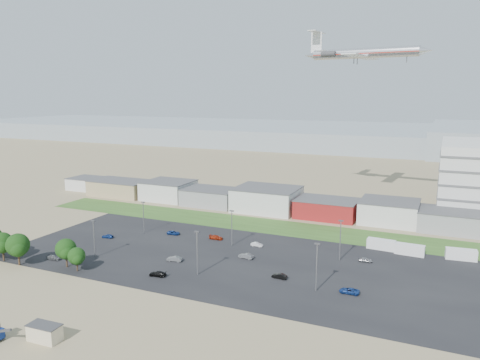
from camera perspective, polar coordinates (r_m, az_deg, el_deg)
The scene contains 31 objects.
ground at distance 105.30m, azimuth -7.67°, elevation -12.66°, with size 700.00×700.00×0.00m, color #7F6F51.
parking_lot at distance 119.51m, azimuth -0.50°, elevation -9.69°, with size 120.00×50.00×0.01m, color black.
grass_strip at distance 149.43m, azimuth 2.86°, elevation -5.54°, with size 160.00×16.00×0.02m, color #33541F.
hills_backdrop at distance 398.94m, azimuth 22.28°, elevation 4.43°, with size 700.00×200.00×9.00m, color gray, non-canonical shape.
building_row at distance 171.79m, azimuth -0.14°, elevation -2.03°, with size 170.00×20.00×8.00m, color silver, non-canonical shape.
portable_shed at distance 89.46m, azimuth -22.72°, elevation -16.79°, with size 5.77×3.00×2.91m, color beige, non-canonical shape.
box_trailer_a at distance 132.26m, azimuth 16.83°, elevation -7.52°, with size 7.32×2.29×2.74m, color silver, non-canonical shape.
box_trailer_b at distance 130.28m, azimuth 19.98°, elevation -7.98°, with size 7.36×2.30×2.76m, color silver, non-canonical shape.
box_trailer_c at distance 131.58m, azimuth 25.35°, elevation -8.19°, with size 7.34×2.30×2.75m, color silver, non-canonical shape.
tree_left at distance 131.57m, azimuth -26.97°, elevation -7.06°, with size 5.53×5.53×8.30m, color black, non-canonical shape.
tree_mid at distance 126.57m, azimuth -25.45°, elevation -7.44°, with size 6.00×6.00×9.00m, color black, non-canonical shape.
tree_right at distance 120.96m, azimuth -20.45°, elevation -8.13°, with size 5.33×5.33×7.99m, color black, non-canonical shape.
tree_near at distance 117.71m, azimuth -19.30°, elevation -8.94°, with size 4.36×4.36×6.54m, color black, non-canonical shape.
lightpole_front_l at distance 125.43m, azimuth -17.36°, elevation -6.87°, with size 1.14×0.47×9.68m, color slate, non-canonical shape.
lightpole_front_m at distance 108.99m, azimuth -5.24°, elevation -8.87°, with size 1.22×0.51×10.40m, color slate, non-canonical shape.
lightpole_front_r at distance 101.23m, azimuth 9.32°, elevation -10.47°, with size 1.24×0.52×10.54m, color slate, non-canonical shape.
lightpole_back_l at distance 143.31m, azimuth -11.68°, elevation -4.48°, with size 1.12×0.47×9.52m, color slate, non-canonical shape.
lightpole_back_m at distance 128.76m, azimuth -1.01°, elevation -5.88°, with size 1.17×0.49×9.91m, color slate, non-canonical shape.
lightpole_back_r at distance 120.26m, azimuth 12.12°, elevation -7.21°, with size 1.21×0.51×10.32m, color slate, non-canonical shape.
airliner at distance 178.03m, azimuth 14.95°, elevation 14.72°, with size 45.85×31.26×13.55m, color silver, non-canonical shape.
parked_car_0 at distance 103.13m, azimuth 13.18°, elevation -13.02°, with size 1.94×4.21×1.17m, color navy.
parked_car_1 at distance 108.33m, azimuth 4.84°, elevation -11.59°, with size 1.24×3.57×1.17m, color black.
parked_car_3 at distance 110.82m, azimuth -10.01°, elevation -11.20°, with size 1.64×4.04×1.17m, color black.
parked_car_4 at distance 119.46m, azimuth -7.97°, elevation -9.48°, with size 1.36×3.90×1.28m, color #595B5E.
parked_car_5 at distance 141.76m, azimuth -15.84°, elevation -6.59°, with size 1.36×3.39×1.15m, color navy.
parked_car_6 at distance 135.38m, azimuth -2.94°, elevation -6.99°, with size 1.67×4.11×1.19m, color #9B250E.
parked_car_7 at distance 120.26m, azimuth 0.74°, elevation -9.23°, with size 1.38×3.97×1.31m, color #595B5E.
parked_car_8 at distance 121.84m, azimuth 15.05°, elevation -9.39°, with size 1.33×3.31×1.13m, color #A5A5AA.
parked_car_9 at distance 141.04m, azimuth -8.11°, elevation -6.39°, with size 1.81×3.93×1.09m, color navy.
parked_car_10 at distance 128.27m, azimuth -21.73°, elevation -8.78°, with size 1.55×3.81×1.10m, color #595B5E.
parked_car_11 at distance 129.30m, azimuth 2.07°, elevation -7.86°, with size 1.15×3.31×1.09m, color silver.
Camera 1 is at (51.48, -82.08, 41.25)m, focal length 35.00 mm.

